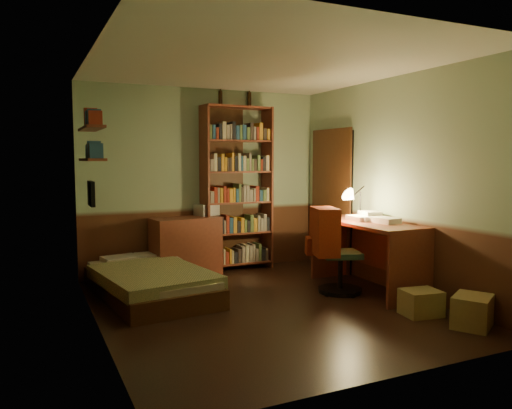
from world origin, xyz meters
name	(u,v)px	position (x,y,z in m)	size (l,w,h in m)	color
floor	(266,307)	(0.00, 0.00, -0.01)	(3.50, 4.00, 0.02)	black
ceiling	(266,63)	(0.00, 0.00, 2.61)	(3.50, 4.00, 0.02)	silver
wall_back	(204,181)	(0.00, 2.01, 1.30)	(3.50, 0.02, 2.60)	#91AC8B
wall_left	(95,192)	(-1.76, 0.00, 1.30)	(0.02, 4.00, 2.60)	#91AC8B
wall_right	(395,184)	(1.76, 0.00, 1.30)	(0.02, 4.00, 2.60)	#91AC8B
wall_front	(391,203)	(0.00, -2.01, 1.30)	(3.50, 0.02, 2.60)	#91AC8B
doorway	(333,201)	(1.72, 1.30, 1.00)	(0.06, 0.90, 2.00)	black
door_trim	(331,201)	(1.69, 1.30, 1.00)	(0.02, 0.98, 2.08)	#3B1F0F
bed	(149,271)	(-1.05, 0.97, 0.29)	(1.05, 1.96, 0.58)	#617644
dresser	(186,247)	(-0.36, 1.76, 0.40)	(0.91, 0.46, 0.81)	maroon
mini_stereo	(207,210)	(-0.01, 1.89, 0.89)	(0.30, 0.23, 0.16)	#B2B2B7
bookshelf	(237,189)	(0.44, 1.85, 1.18)	(1.01, 0.31, 2.36)	maroon
bottle_left	(220,99)	(0.24, 1.96, 2.47)	(0.06, 0.06, 0.22)	black
bottle_right	(249,100)	(0.69, 1.96, 2.47)	(0.06, 0.06, 0.22)	black
desk	(367,256)	(1.44, 0.12, 0.42)	(0.66, 1.58, 0.85)	maroon
paper_stack	(370,215)	(1.57, 0.23, 0.90)	(0.20, 0.28, 0.11)	silver
desk_lamp	(360,197)	(1.50, 0.34, 1.12)	(0.17, 0.17, 0.55)	black
office_chair	(341,256)	(1.07, 0.13, 0.45)	(0.45, 0.40, 0.90)	#325941
red_jacket	(319,195)	(0.84, 0.28, 1.19)	(0.26, 0.48, 0.57)	#AA3218
wall_shelf_lower	(92,160)	(-1.64, 1.10, 1.60)	(0.20, 0.90, 0.03)	maroon
wall_shelf_upper	(91,128)	(-1.64, 1.10, 1.95)	(0.20, 0.90, 0.03)	maroon
framed_picture	(91,194)	(-1.72, 0.60, 1.25)	(0.04, 0.32, 0.26)	black
cardboard_box_a	(472,311)	(1.50, -1.44, 0.15)	(0.41, 0.33, 0.30)	olive
cardboard_box_b	(421,303)	(1.32, -0.95, 0.13)	(0.37, 0.31, 0.26)	olive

